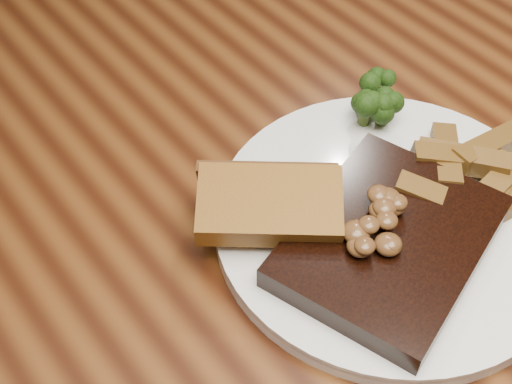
% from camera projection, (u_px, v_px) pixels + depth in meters
% --- Properties ---
extents(dining_table, '(1.60, 0.90, 0.75)m').
position_uv_depth(dining_table, '(276.00, 280.00, 0.67)').
color(dining_table, '#542C10').
rests_on(dining_table, ground).
extents(chair_far, '(0.45, 0.45, 0.81)m').
position_uv_depth(chair_far, '(28.00, 107.00, 1.15)').
color(chair_far, black).
rests_on(chair_far, ground).
extents(plate, '(0.32, 0.32, 0.01)m').
position_uv_depth(plate, '(390.00, 223.00, 0.59)').
color(plate, white).
rests_on(plate, dining_table).
extents(steak, '(0.21, 0.18, 0.03)m').
position_uv_depth(steak, '(389.00, 242.00, 0.55)').
color(steak, black).
rests_on(steak, plate).
extents(steak_bone, '(0.13, 0.05, 0.02)m').
position_uv_depth(steak_bone, '(445.00, 297.00, 0.53)').
color(steak_bone, '#C5B598').
rests_on(steak_bone, plate).
extents(mushroom_pile, '(0.06, 0.06, 0.03)m').
position_uv_depth(mushroom_pile, '(382.00, 218.00, 0.53)').
color(mushroom_pile, brown).
rests_on(mushroom_pile, steak).
extents(garlic_bread, '(0.13, 0.12, 0.02)m').
position_uv_depth(garlic_bread, '(269.00, 221.00, 0.57)').
color(garlic_bread, brown).
rests_on(garlic_bread, plate).
extents(potato_wedges, '(0.10, 0.10, 0.02)m').
position_uv_depth(potato_wedges, '(469.00, 172.00, 0.60)').
color(potato_wedges, brown).
rests_on(potato_wedges, plate).
extents(broccoli_cluster, '(0.06, 0.06, 0.04)m').
position_uv_depth(broccoli_cluster, '(383.00, 107.00, 0.64)').
color(broccoli_cluster, '#203D0E').
rests_on(broccoli_cluster, plate).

